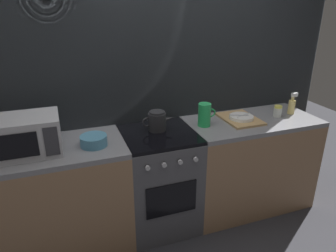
{
  "coord_description": "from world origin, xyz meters",
  "views": [
    {
      "loc": [
        -0.73,
        -2.25,
        1.93
      ],
      "look_at": [
        0.08,
        0.0,
        0.95
      ],
      "focal_mm": 33.68,
      "sensor_mm": 36.0,
      "label": 1
    }
  ],
  "objects_px": {
    "stove_unit": "(159,180)",
    "spice_jar": "(278,111)",
    "microwave": "(26,135)",
    "pitcher": "(205,115)",
    "mixing_bowl": "(94,141)",
    "spray_bottle": "(292,106)",
    "kettle": "(157,121)",
    "dish_pile": "(240,118)"
  },
  "relations": [
    {
      "from": "dish_pile",
      "to": "mixing_bowl",
      "type": "bearing_deg",
      "value": -176.28
    },
    {
      "from": "microwave",
      "to": "pitcher",
      "type": "relative_size",
      "value": 2.3
    },
    {
      "from": "stove_unit",
      "to": "spice_jar",
      "type": "xyz_separation_m",
      "value": [
        1.16,
        -0.01,
        0.5
      ]
    },
    {
      "from": "mixing_bowl",
      "to": "dish_pile",
      "type": "bearing_deg",
      "value": 3.72
    },
    {
      "from": "kettle",
      "to": "microwave",
      "type": "bearing_deg",
      "value": -175.38
    },
    {
      "from": "pitcher",
      "to": "spray_bottle",
      "type": "xyz_separation_m",
      "value": [
        0.91,
        -0.0,
        -0.02
      ]
    },
    {
      "from": "stove_unit",
      "to": "spray_bottle",
      "type": "bearing_deg",
      "value": 0.61
    },
    {
      "from": "microwave",
      "to": "dish_pile",
      "type": "distance_m",
      "value": 1.78
    },
    {
      "from": "microwave",
      "to": "pitcher",
      "type": "xyz_separation_m",
      "value": [
        1.4,
        0.04,
        -0.03
      ]
    },
    {
      "from": "mixing_bowl",
      "to": "spray_bottle",
      "type": "height_order",
      "value": "spray_bottle"
    },
    {
      "from": "kettle",
      "to": "dish_pile",
      "type": "xyz_separation_m",
      "value": [
        0.78,
        -0.04,
        -0.06
      ]
    },
    {
      "from": "spray_bottle",
      "to": "dish_pile",
      "type": "bearing_deg",
      "value": 178.68
    },
    {
      "from": "stove_unit",
      "to": "spray_bottle",
      "type": "height_order",
      "value": "spray_bottle"
    },
    {
      "from": "microwave",
      "to": "pitcher",
      "type": "height_order",
      "value": "microwave"
    },
    {
      "from": "stove_unit",
      "to": "mixing_bowl",
      "type": "xyz_separation_m",
      "value": [
        -0.53,
        -0.06,
        0.49
      ]
    },
    {
      "from": "mixing_bowl",
      "to": "spray_bottle",
      "type": "xyz_separation_m",
      "value": [
        1.86,
        0.07,
        0.04
      ]
    },
    {
      "from": "microwave",
      "to": "spray_bottle",
      "type": "xyz_separation_m",
      "value": [
        2.32,
        0.03,
        -0.06
      ]
    },
    {
      "from": "stove_unit",
      "to": "dish_pile",
      "type": "bearing_deg",
      "value": 1.96
    },
    {
      "from": "kettle",
      "to": "spice_jar",
      "type": "height_order",
      "value": "kettle"
    },
    {
      "from": "mixing_bowl",
      "to": "pitcher",
      "type": "height_order",
      "value": "pitcher"
    },
    {
      "from": "microwave",
      "to": "dish_pile",
      "type": "bearing_deg",
      "value": 1.42
    },
    {
      "from": "kettle",
      "to": "mixing_bowl",
      "type": "relative_size",
      "value": 1.42
    },
    {
      "from": "pitcher",
      "to": "spray_bottle",
      "type": "relative_size",
      "value": 0.99
    },
    {
      "from": "kettle",
      "to": "spice_jar",
      "type": "xyz_separation_m",
      "value": [
        1.15,
        -0.07,
        -0.03
      ]
    },
    {
      "from": "microwave",
      "to": "spice_jar",
      "type": "height_order",
      "value": "microwave"
    },
    {
      "from": "mixing_bowl",
      "to": "stove_unit",
      "type": "bearing_deg",
      "value": 6.32
    },
    {
      "from": "mixing_bowl",
      "to": "dish_pile",
      "type": "distance_m",
      "value": 1.32
    },
    {
      "from": "dish_pile",
      "to": "spray_bottle",
      "type": "bearing_deg",
      "value": -1.32
    },
    {
      "from": "stove_unit",
      "to": "microwave",
      "type": "bearing_deg",
      "value": -179.01
    },
    {
      "from": "stove_unit",
      "to": "dish_pile",
      "type": "xyz_separation_m",
      "value": [
        0.79,
        0.03,
        0.47
      ]
    },
    {
      "from": "stove_unit",
      "to": "microwave",
      "type": "xyz_separation_m",
      "value": [
        -0.98,
        -0.02,
        0.59
      ]
    },
    {
      "from": "kettle",
      "to": "mixing_bowl",
      "type": "height_order",
      "value": "kettle"
    },
    {
      "from": "spice_jar",
      "to": "stove_unit",
      "type": "bearing_deg",
      "value": 179.62
    },
    {
      "from": "kettle",
      "to": "spice_jar",
      "type": "bearing_deg",
      "value": -3.52
    },
    {
      "from": "stove_unit",
      "to": "kettle",
      "type": "xyz_separation_m",
      "value": [
        0.01,
        0.06,
        0.53
      ]
    },
    {
      "from": "mixing_bowl",
      "to": "dish_pile",
      "type": "relative_size",
      "value": 0.5
    },
    {
      "from": "mixing_bowl",
      "to": "microwave",
      "type": "bearing_deg",
      "value": 174.72
    },
    {
      "from": "microwave",
      "to": "dish_pile",
      "type": "height_order",
      "value": "microwave"
    },
    {
      "from": "stove_unit",
      "to": "spice_jar",
      "type": "bearing_deg",
      "value": -0.38
    },
    {
      "from": "microwave",
      "to": "mixing_bowl",
      "type": "xyz_separation_m",
      "value": [
        0.45,
        -0.04,
        -0.1
      ]
    },
    {
      "from": "pitcher",
      "to": "dish_pile",
      "type": "distance_m",
      "value": 0.38
    },
    {
      "from": "pitcher",
      "to": "spray_bottle",
      "type": "distance_m",
      "value": 0.91
    }
  ]
}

